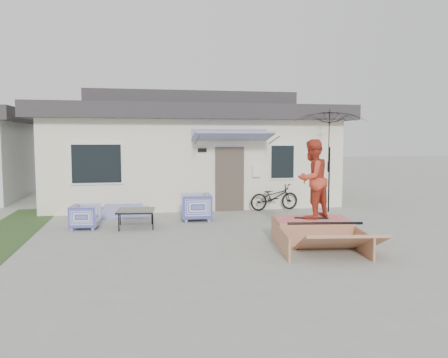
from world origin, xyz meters
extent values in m
plane|color=gray|center=(0.00, 0.00, 0.00)|extent=(90.00, 90.00, 0.00)
cube|color=#253F1C|center=(-5.20, 2.00, 0.00)|extent=(1.40, 8.00, 0.01)
cube|color=beige|center=(0.00, 8.00, 1.50)|extent=(10.00, 7.00, 3.00)
cube|color=#2A2A31|center=(0.00, 8.00, 3.25)|extent=(10.80, 7.80, 0.50)
cube|color=#2A2A31|center=(0.00, 8.00, 3.80)|extent=(7.50, 4.50, 0.60)
cube|color=#4A3F35|center=(1.00, 4.46, 1.05)|extent=(0.95, 0.08, 2.10)
cube|color=white|center=(-3.20, 4.47, 1.60)|extent=(1.60, 0.06, 1.30)
cube|color=white|center=(2.80, 4.47, 1.60)|extent=(0.90, 0.06, 1.20)
cube|color=#353A9A|center=(1.00, 3.95, 2.45)|extent=(2.50, 1.09, 0.29)
imported|color=#353A9A|center=(-2.37, 3.85, 0.29)|extent=(1.51, 0.52, 0.58)
imported|color=#353A9A|center=(-3.33, 2.29, 0.36)|extent=(0.73, 0.77, 0.71)
imported|color=#353A9A|center=(-0.31, 2.95, 0.43)|extent=(0.82, 0.87, 0.87)
cube|color=black|center=(-2.02, 2.20, 0.24)|extent=(1.06, 1.06, 0.48)
imported|color=black|center=(2.49, 4.32, 0.54)|extent=(1.75, 0.80, 1.08)
cylinder|color=black|center=(4.12, 3.66, 1.05)|extent=(0.05, 0.05, 2.10)
imported|color=black|center=(4.12, 3.66, 1.75)|extent=(2.28, 2.11, 0.90)
cube|color=black|center=(1.93, -0.29, 0.57)|extent=(0.79, 0.42, 0.05)
imported|color=#BC3C26|center=(1.93, -0.29, 1.49)|extent=(1.10, 1.03, 1.79)
camera|label=1|loc=(-1.93, -9.75, 2.36)|focal=35.65mm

